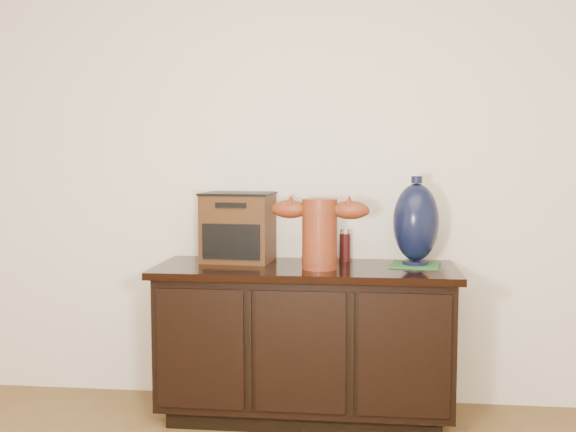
# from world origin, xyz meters

# --- Properties ---
(room) EXTENTS (5.00, 5.00, 5.00)m
(room) POSITION_xyz_m (0.00, 0.00, 1.30)
(room) COLOR brown
(room) RESTS_ON ground
(sideboard) EXTENTS (1.46, 0.56, 0.75)m
(sideboard) POSITION_xyz_m (0.00, 2.23, 0.39)
(sideboard) COLOR black
(sideboard) RESTS_ON ground
(terracotta_vessel) EXTENTS (0.47, 0.19, 0.33)m
(terracotta_vessel) POSITION_xyz_m (0.07, 2.16, 0.94)
(terracotta_vessel) COLOR maroon
(terracotta_vessel) RESTS_ON sideboard
(tv_radio) EXTENTS (0.37, 0.31, 0.35)m
(tv_radio) POSITION_xyz_m (-0.35, 2.35, 0.93)
(tv_radio) COLOR #3E220F
(tv_radio) RESTS_ON sideboard
(green_mat) EXTENTS (0.26, 0.26, 0.01)m
(green_mat) POSITION_xyz_m (0.53, 2.30, 0.76)
(green_mat) COLOR #2A5D2A
(green_mat) RESTS_ON sideboard
(lamp_base) EXTENTS (0.25, 0.25, 0.43)m
(lamp_base) POSITION_xyz_m (0.53, 2.30, 0.97)
(lamp_base) COLOR black
(lamp_base) RESTS_ON green_mat
(spray_can) EXTENTS (0.06, 0.06, 0.17)m
(spray_can) POSITION_xyz_m (0.19, 2.41, 0.84)
(spray_can) COLOR #580F11
(spray_can) RESTS_ON sideboard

